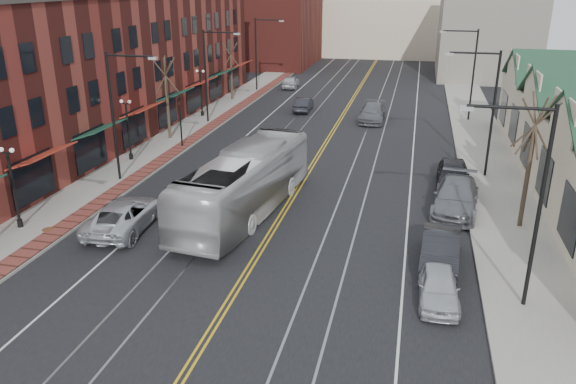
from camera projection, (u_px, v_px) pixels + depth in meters
The scene contains 30 objects.
ground at pixel (194, 359), 19.21m from camera, with size 160.00×160.00×0.00m, color black.
sidewalk_left at pixel (142, 161), 39.92m from camera, with size 4.00×120.00×0.15m, color gray.
sidewalk_right at pixel (496, 187), 34.88m from camera, with size 4.00×120.00×0.15m, color gray.
building_left at pixel (96, 66), 45.84m from camera, with size 10.00×50.00×11.00m, color maroon.
backdrop_left at pixel (267, 16), 83.84m from camera, with size 14.00×18.00×14.00m, color maroon.
backdrop_mid at pixel (381, 27), 95.03m from camera, with size 22.00×14.00×9.00m, color beige.
backdrop_right at pixel (487, 34), 73.31m from camera, with size 12.00×16.00×11.00m, color slate.
streetlight_l_1 at pixel (118, 104), 34.32m from camera, with size 3.33×0.25×8.00m.
streetlight_l_2 at pixel (210, 67), 48.89m from camera, with size 3.33×0.25×8.00m.
streetlight_l_3 at pixel (260, 47), 63.46m from camera, with size 3.33×0.25×8.00m.
streetlight_r_0 at pixel (530, 188), 20.57m from camera, with size 3.33×0.25×8.00m.
streetlight_r_1 at pixel (487, 101), 35.14m from camera, with size 3.33×0.25×8.00m.
streetlight_r_2 at pixel (469, 65), 49.72m from camera, with size 3.33×0.25×8.00m.
lamppost_l_1 at pixel (14, 190), 28.40m from camera, with size 0.84×0.28×4.27m.
lamppost_l_2 at pixel (128, 131), 39.33m from camera, with size 0.84×0.28×4.27m.
lamppost_l_3 at pixel (201, 94), 52.08m from camera, with size 0.84×0.28×4.27m.
tree_left_near at pixel (167, 96), 44.27m from camera, with size 1.78×1.37×6.48m.
tree_left_far at pixel (231, 70), 58.92m from camera, with size 1.66×1.28×6.02m.
tree_right_mid at pixel (530, 160), 28.01m from camera, with size 1.90×1.46×6.93m.
manhole_far at pixel (48, 229), 28.79m from camera, with size 0.60×0.60×0.02m, color #592D19.
traffic_signal at pixel (180, 118), 42.46m from camera, with size 0.18×0.15×3.80m.
transit_bus at pixel (246, 183), 30.58m from camera, with size 3.02×12.90×3.59m, color silver.
parked_suv at pixel (124, 215), 28.95m from camera, with size 2.62×5.68×1.58m, color silver.
parked_car_a at pixel (438, 286), 22.49m from camera, with size 1.59×3.94×1.34m, color silver.
parked_car_b at pixel (440, 250), 25.23m from camera, with size 1.64×4.70×1.55m, color black.
parked_car_c at pixel (456, 197), 31.19m from camera, with size 2.36×5.82×1.69m, color slate.
parked_car_d at pixel (453, 174), 34.94m from camera, with size 1.93×4.80×1.64m, color black.
distant_car_left at pixel (303, 104), 55.03m from camera, with size 1.45×4.15×1.37m, color #222228.
distant_car_right at pixel (372, 113), 51.13m from camera, with size 2.21×5.43×1.58m, color slate.
distant_car_far at pixel (291, 82), 66.79m from camera, with size 1.75×4.36×1.48m, color silver.
Camera 1 is at (6.72, -14.79, 12.19)m, focal length 35.00 mm.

